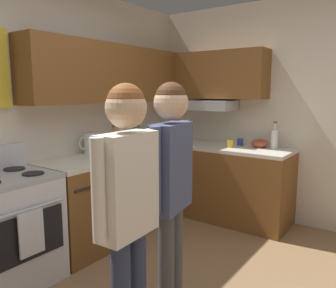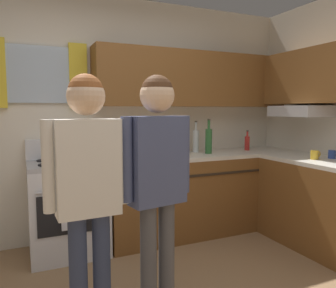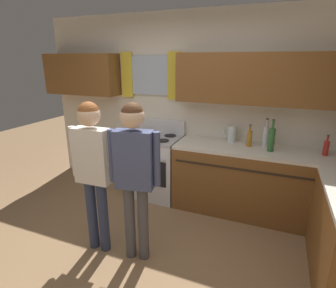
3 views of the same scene
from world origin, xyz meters
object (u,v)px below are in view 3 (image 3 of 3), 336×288
object	(u,v)px
bottle_wine_green	(271,139)
water_pitcher	(231,134)
adult_left	(93,161)
adult_in_plaid	(134,166)
bottle_tall_clear	(265,136)
stove_oven	(156,165)
bottle_oil_amber	(249,138)
bottle_sauce_red	(326,148)

from	to	relation	value
bottle_wine_green	water_pitcher	world-z (taller)	bottle_wine_green
adult_left	adult_in_plaid	xyz separation A→B (m)	(0.45, 0.03, 0.01)
bottle_wine_green	adult_in_plaid	world-z (taller)	adult_in_plaid
bottle_tall_clear	adult_in_plaid	bearing A→B (deg)	-126.49
stove_oven	bottle_oil_amber	world-z (taller)	bottle_oil_amber
adult_left	bottle_wine_green	bearing A→B (deg)	39.69
bottle_oil_amber	bottle_sauce_red	world-z (taller)	bottle_oil_amber
bottle_sauce_red	water_pitcher	bearing A→B (deg)	172.76
bottle_wine_green	bottle_tall_clear	bearing A→B (deg)	114.74
water_pitcher	adult_in_plaid	distance (m)	1.65
bottle_tall_clear	water_pitcher	size ratio (longest dim) A/B	1.67
adult_left	adult_in_plaid	size ratio (longest dim) A/B	0.99
bottle_tall_clear	adult_in_plaid	size ratio (longest dim) A/B	0.23
adult_in_plaid	bottle_sauce_red	bearing A→B (deg)	38.13
stove_oven	water_pitcher	world-z (taller)	water_pitcher
stove_oven	bottle_wine_green	bearing A→B (deg)	-1.31
water_pitcher	bottle_wine_green	bearing A→B (deg)	-23.48
adult_in_plaid	bottle_tall_clear	bearing A→B (deg)	53.51
bottle_tall_clear	adult_left	bearing A→B (deg)	-135.61
water_pitcher	adult_in_plaid	bearing A→B (deg)	-113.03
water_pitcher	adult_left	size ratio (longest dim) A/B	0.14
bottle_oil_amber	bottle_sauce_red	bearing A→B (deg)	-1.12
bottle_sauce_red	bottle_tall_clear	bearing A→B (deg)	172.94
bottle_tall_clear	adult_in_plaid	distance (m)	1.82
bottle_tall_clear	adult_left	distance (m)	2.13
water_pitcher	adult_left	distance (m)	1.90
stove_oven	adult_in_plaid	bearing A→B (deg)	-73.28
bottle_wine_green	bottle_oil_amber	bearing A→B (deg)	159.65
stove_oven	adult_left	size ratio (longest dim) A/B	0.69
adult_in_plaid	adult_left	bearing A→B (deg)	-175.69
bottle_sauce_red	bottle_tall_clear	size ratio (longest dim) A/B	0.67
stove_oven	bottle_sauce_red	distance (m)	2.22
bottle_oil_amber	bottle_tall_clear	size ratio (longest dim) A/B	0.78
water_pitcher	adult_in_plaid	size ratio (longest dim) A/B	0.14
bottle_sauce_red	adult_left	bearing A→B (deg)	-147.33
stove_oven	bottle_sauce_red	xyz separation A→B (m)	(2.15, 0.05, 0.53)
bottle_oil_amber	adult_in_plaid	bearing A→B (deg)	-122.62
stove_oven	adult_left	xyz separation A→B (m)	(-0.05, -1.36, 0.54)
adult_in_plaid	bottle_oil_amber	bearing A→B (deg)	57.38
stove_oven	bottle_tall_clear	world-z (taller)	bottle_tall_clear
stove_oven	adult_in_plaid	world-z (taller)	adult_in_plaid
bottle_wine_green	bottle_oil_amber	world-z (taller)	bottle_wine_green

